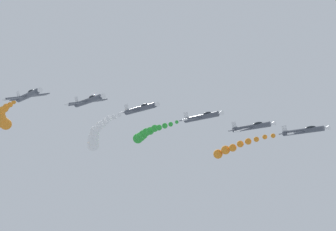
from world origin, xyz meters
TOP-DOWN VIEW (x-y plane):
  - airplane_lead at (-21.84, 18.62)m, footprint 9.43×10.35m
  - smoke_trail_lead at (-20.93, 0.40)m, footprint 3.09×16.48m
  - airplane_left_inner at (-13.52, 11.33)m, footprint 9.25×10.35m
  - airplane_right_inner at (-5.14, 4.78)m, footprint 9.40×10.35m
  - smoke_trail_right_inner at (-8.71, -17.84)m, footprint 7.14×21.99m
  - airplane_left_outer at (4.63, -3.54)m, footprint 9.23×10.35m
  - smoke_trail_left_outer at (-2.07, -30.77)m, footprint 12.42×28.37m
  - airplane_right_outer at (13.22, -9.84)m, footprint 9.30×10.35m
  - airplane_trailing at (22.76, -17.20)m, footprint 9.23×10.35m
  - smoke_trail_trailing at (16.99, -46.09)m, footprint 11.23×30.76m

SIDE VIEW (x-z plane):
  - smoke_trail_lead at x=-20.93m, z-range 82.59..87.29m
  - airplane_lead at x=-21.84m, z-range 85.51..88.50m
  - airplane_left_inner at x=-13.52m, z-range 86.08..89.45m
  - smoke_trail_left_outer at x=-2.07m, z-range 86.40..91.89m
  - smoke_trail_right_inner at x=-8.71m, z-range 87.69..90.68m
  - airplane_right_inner at x=-5.14m, z-range 88.14..91.20m
  - airplane_left_outer at x=4.63m, z-range 89.55..92.95m
  - airplane_right_outer at x=13.22m, z-range 90.97..94.26m
  - airplane_trailing at x=22.76m, z-range 91.70..95.10m
  - smoke_trail_trailing at x=16.99m, z-range 92.01..95.37m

